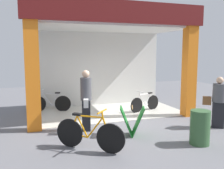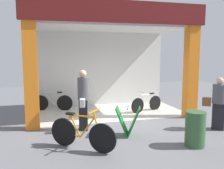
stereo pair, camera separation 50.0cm
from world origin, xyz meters
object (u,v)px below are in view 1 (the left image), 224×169
object	(u,v)px
bicycle_inside_1	(145,103)
pedestrian_1	(86,100)
sandwich_board_sign	(132,121)
trash_bin	(200,127)
bicycle_inside_0	(51,103)
pedestrian_0	(218,101)
bicycle_parked_0	(89,134)

from	to	relation	value
bicycle_inside_1	pedestrian_1	size ratio (longest dim) A/B	0.80
sandwich_board_sign	trash_bin	bearing A→B (deg)	-40.95
bicycle_inside_0	sandwich_board_sign	size ratio (longest dim) A/B	1.87
pedestrian_0	bicycle_parked_0	bearing A→B (deg)	-173.34
bicycle_inside_0	pedestrian_1	size ratio (longest dim) A/B	0.86
sandwich_board_sign	pedestrian_0	bearing A→B (deg)	-2.97
bicycle_inside_1	trash_bin	bearing A→B (deg)	-94.48
pedestrian_0	pedestrian_1	xyz separation A→B (m)	(-3.82, 0.97, 0.10)
bicycle_parked_0	pedestrian_0	world-z (taller)	pedestrian_0
bicycle_inside_0	bicycle_inside_1	distance (m)	3.63
bicycle_inside_1	pedestrian_1	xyz separation A→B (m)	(-2.68, -1.61, 0.58)
bicycle_parked_0	sandwich_board_sign	world-z (taller)	bicycle_parked_0
bicycle_inside_0	sandwich_board_sign	distance (m)	4.00
trash_bin	bicycle_parked_0	bearing A→B (deg)	168.85
trash_bin	sandwich_board_sign	bearing A→B (deg)	139.05
sandwich_board_sign	pedestrian_1	size ratio (longest dim) A/B	0.46
pedestrian_1	trash_bin	xyz separation A→B (m)	(2.40, -1.97, -0.47)
bicycle_inside_1	bicycle_parked_0	size ratio (longest dim) A/B	1.03
pedestrian_0	pedestrian_1	bearing A→B (deg)	165.74
bicycle_inside_1	pedestrian_1	bearing A→B (deg)	-148.99
bicycle_parked_0	bicycle_inside_0	bearing A→B (deg)	97.07
bicycle_inside_1	pedestrian_0	bearing A→B (deg)	-66.25
sandwich_board_sign	pedestrian_0	world-z (taller)	pedestrian_0
bicycle_inside_0	pedestrian_1	distance (m)	2.88
pedestrian_0	trash_bin	size ratio (longest dim) A/B	1.81
bicycle_inside_0	bicycle_inside_1	size ratio (longest dim) A/B	1.08
sandwich_board_sign	bicycle_inside_1	bearing A→B (deg)	56.79
sandwich_board_sign	trash_bin	world-z (taller)	trash_bin
bicycle_inside_0	pedestrian_0	xyz separation A→B (m)	(4.59, -3.68, 0.46)
sandwich_board_sign	trash_bin	size ratio (longest dim) A/B	0.94
sandwich_board_sign	pedestrian_1	xyz separation A→B (m)	(-1.08, 0.83, 0.50)
sandwich_board_sign	pedestrian_1	distance (m)	1.45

